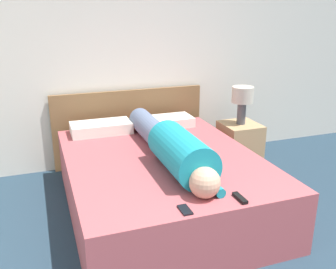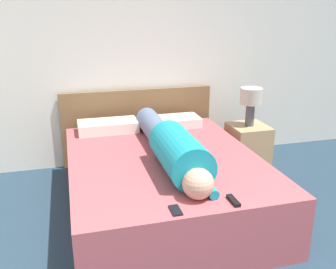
% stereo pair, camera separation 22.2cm
% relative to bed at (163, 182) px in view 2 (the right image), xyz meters
% --- Properties ---
extents(wall_back, '(6.09, 0.06, 2.60)m').
position_rel_bed_xyz_m(wall_back, '(0.18, 1.24, 1.05)').
color(wall_back, silver).
rests_on(wall_back, ground_plane).
extents(bed, '(1.62, 2.06, 0.51)m').
position_rel_bed_xyz_m(bed, '(0.00, 0.00, 0.00)').
color(bed, '#A84C51').
rests_on(bed, ground_plane).
extents(headboard, '(1.74, 0.04, 0.86)m').
position_rel_bed_xyz_m(headboard, '(0.00, 1.17, 0.18)').
color(headboard, brown).
rests_on(headboard, ground_plane).
extents(nightstand, '(0.40, 0.42, 0.52)m').
position_rel_bed_xyz_m(nightstand, '(1.12, 0.57, 0.01)').
color(nightstand, tan).
rests_on(nightstand, ground_plane).
extents(table_lamp, '(0.23, 0.23, 0.41)m').
position_rel_bed_xyz_m(table_lamp, '(1.12, 0.57, 0.56)').
color(table_lamp, '#4C4C51').
rests_on(table_lamp, nightstand).
extents(person_lying, '(0.33, 1.75, 0.33)m').
position_rel_bed_xyz_m(person_lying, '(0.03, -0.16, 0.40)').
color(person_lying, tan).
rests_on(person_lying, bed).
extents(pillow_near_headboard, '(0.61, 0.31, 0.11)m').
position_rel_bed_xyz_m(pillow_near_headboard, '(-0.38, 0.82, 0.31)').
color(pillow_near_headboard, silver).
rests_on(pillow_near_headboard, bed).
extents(pillow_second, '(0.58, 0.31, 0.10)m').
position_rel_bed_xyz_m(pillow_second, '(0.32, 0.82, 0.30)').
color(pillow_second, silver).
rests_on(pillow_second, bed).
extents(tv_remote, '(0.04, 0.15, 0.02)m').
position_rel_bed_xyz_m(tv_remote, '(0.24, -0.92, 0.27)').
color(tv_remote, black).
rests_on(tv_remote, bed).
extents(cell_phone, '(0.06, 0.13, 0.01)m').
position_rel_bed_xyz_m(cell_phone, '(-0.16, -0.93, 0.26)').
color(cell_phone, black).
rests_on(cell_phone, bed).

